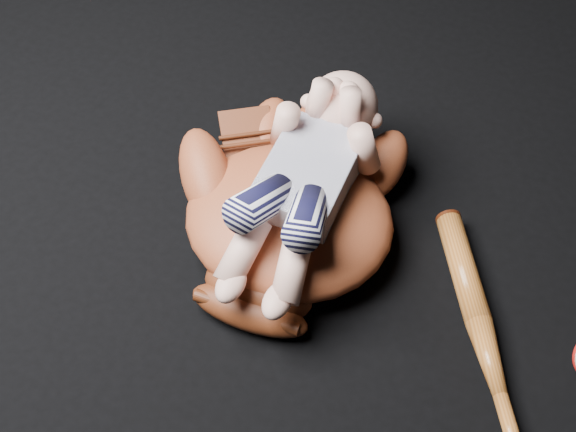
# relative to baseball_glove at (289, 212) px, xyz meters

# --- Properties ---
(baseball_glove) EXTENTS (0.39, 0.44, 0.13)m
(baseball_glove) POSITION_rel_baseball_glove_xyz_m (0.00, 0.00, 0.00)
(baseball_glove) COLOR maroon
(baseball_glove) RESTS_ON ground
(newborn_baby) EXTENTS (0.21, 0.40, 0.16)m
(newborn_baby) POSITION_rel_baseball_glove_xyz_m (0.01, 0.01, 0.06)
(newborn_baby) COLOR #D79E8A
(newborn_baby) RESTS_ON baseball_glove
(baseball_bat) EXTENTS (0.24, 0.35, 0.04)m
(baseball_bat) POSITION_rel_baseball_glove_xyz_m (0.30, -0.04, -0.05)
(baseball_bat) COLOR #924E1C
(baseball_bat) RESTS_ON ground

